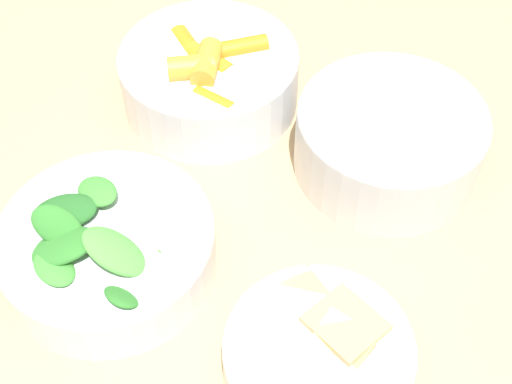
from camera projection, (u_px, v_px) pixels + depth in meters
name	position (u px, v px, depth m)	size (l,w,h in m)	color
dining_table	(282.00, 304.00, 0.68)	(1.17, 1.09, 0.72)	tan
bowl_carrots	(210.00, 75.00, 0.70)	(0.18, 0.18, 0.08)	silver
bowl_greens	(107.00, 247.00, 0.58)	(0.18, 0.18, 0.08)	silver
bowl_beans_hotdog	(388.00, 141.00, 0.65)	(0.17, 0.17, 0.07)	silver
bowl_cookies	(318.00, 354.00, 0.53)	(0.14, 0.14, 0.04)	silver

